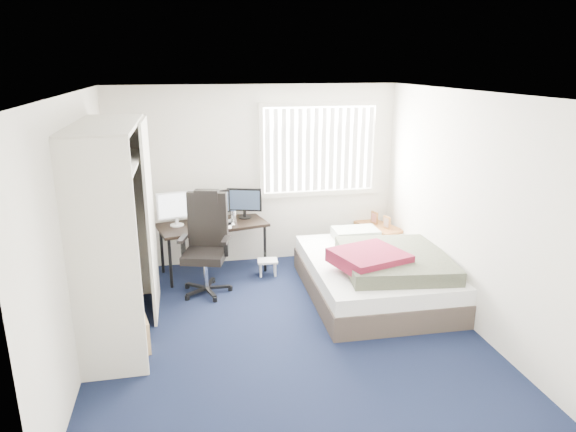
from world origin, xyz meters
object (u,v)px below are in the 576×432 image
Objects in this scene: desk at (212,220)px; bed at (376,273)px; office_chair at (207,254)px; nightstand at (379,230)px.

desk is 2.28m from bed.
office_chair is at bearing -100.83° from desk.
bed reaches higher than nightstand.
office_chair reaches higher than bed.
nightstand is at bearing 67.69° from bed.
office_chair reaches higher than nightstand.
desk is at bearing 79.17° from office_chair.
bed is at bearing -31.22° from desk.
nightstand is (2.40, 0.03, -0.30)m from desk.
nightstand is at bearing 13.92° from office_chair.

